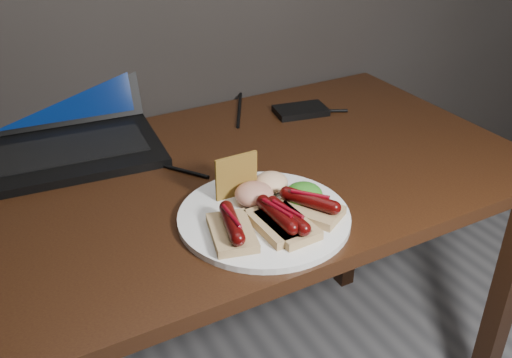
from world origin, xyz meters
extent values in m
cube|color=#311D0C|center=(0.00, 1.38, 0.73)|extent=(1.40, 0.70, 0.03)
cube|color=#311D0C|center=(0.65, 1.08, 0.36)|extent=(0.05, 0.05, 0.72)
cube|color=#311D0C|center=(0.65, 1.68, 0.36)|extent=(0.05, 0.05, 0.72)
cube|color=black|center=(-0.22, 1.61, 0.76)|extent=(0.44, 0.30, 0.02)
cube|color=black|center=(-0.22, 1.61, 0.77)|extent=(0.36, 0.18, 0.00)
cube|color=black|center=(-0.20, 1.78, 0.88)|extent=(0.42, 0.13, 0.23)
cube|color=#082650|center=(-0.20, 1.78, 0.88)|extent=(0.38, 0.11, 0.20)
cube|color=black|center=(0.36, 1.57, 0.76)|extent=(0.14, 0.10, 0.02)
cylinder|color=black|center=(-0.03, 1.45, 0.75)|extent=(0.11, 0.15, 0.01)
cylinder|color=black|center=(0.23, 1.66, 0.75)|extent=(0.11, 0.20, 0.01)
cylinder|color=black|center=(0.41, 1.55, 0.75)|extent=(0.13, 0.07, 0.01)
cylinder|color=white|center=(0.04, 1.19, 0.76)|extent=(0.31, 0.31, 0.01)
cube|color=tan|center=(-0.04, 1.16, 0.77)|extent=(0.10, 0.13, 0.02)
cylinder|color=#530506|center=(-0.04, 1.16, 0.79)|extent=(0.05, 0.10, 0.02)
sphere|color=#530506|center=(-0.05, 1.11, 0.79)|extent=(0.02, 0.02, 0.02)
sphere|color=#530506|center=(-0.03, 1.21, 0.79)|extent=(0.03, 0.02, 0.02)
cylinder|color=#60040E|center=(-0.04, 1.16, 0.80)|extent=(0.01, 0.07, 0.01)
cube|color=tan|center=(0.04, 1.15, 0.77)|extent=(0.07, 0.12, 0.02)
cylinder|color=#530506|center=(0.04, 1.15, 0.79)|extent=(0.03, 0.10, 0.02)
sphere|color=#530506|center=(0.04, 1.10, 0.79)|extent=(0.02, 0.02, 0.02)
sphere|color=#530506|center=(0.04, 1.19, 0.79)|extent=(0.02, 0.02, 0.02)
cylinder|color=#60040E|center=(0.04, 1.15, 0.80)|extent=(0.02, 0.07, 0.01)
cube|color=tan|center=(0.12, 1.16, 0.77)|extent=(0.12, 0.13, 0.02)
cylinder|color=#530506|center=(0.12, 1.16, 0.79)|extent=(0.07, 0.09, 0.02)
sphere|color=#530506|center=(0.14, 1.11, 0.79)|extent=(0.03, 0.02, 0.02)
sphere|color=#530506|center=(0.09, 1.20, 0.79)|extent=(0.02, 0.02, 0.02)
cylinder|color=#60040E|center=(0.12, 1.16, 0.80)|extent=(0.05, 0.06, 0.01)
cube|color=tan|center=(0.06, 1.13, 0.77)|extent=(0.08, 0.12, 0.02)
cylinder|color=#530506|center=(0.06, 1.13, 0.79)|extent=(0.03, 0.10, 0.02)
sphere|color=#530506|center=(0.06, 1.09, 0.79)|extent=(0.02, 0.02, 0.02)
sphere|color=#530506|center=(0.05, 1.18, 0.79)|extent=(0.02, 0.02, 0.02)
cylinder|color=#60040E|center=(0.06, 1.13, 0.80)|extent=(0.02, 0.07, 0.01)
cube|color=#AA832E|center=(0.03, 1.28, 0.80)|extent=(0.09, 0.01, 0.08)
ellipsoid|color=#1B5E12|center=(0.13, 1.19, 0.78)|extent=(0.07, 0.07, 0.04)
ellipsoid|color=maroon|center=(0.05, 1.23, 0.78)|extent=(0.07, 0.07, 0.04)
ellipsoid|color=beige|center=(0.10, 1.26, 0.78)|extent=(0.06, 0.06, 0.04)
camera|label=1|loc=(-0.38, 0.45, 1.33)|focal=40.00mm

